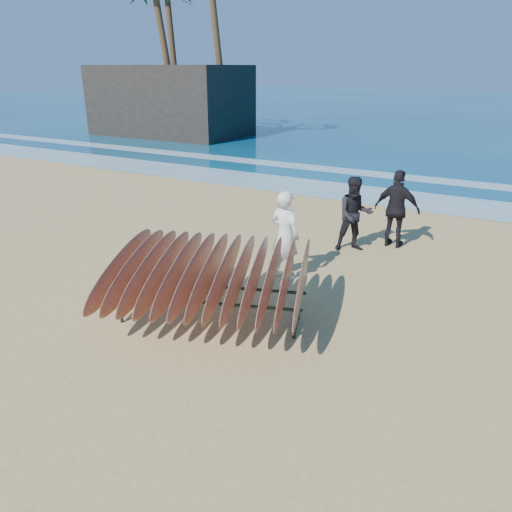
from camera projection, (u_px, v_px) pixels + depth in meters
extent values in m
plane|color=tan|center=(233.00, 322.00, 8.54)|extent=(120.00, 120.00, 0.00)
plane|color=navy|center=(511.00, 108.00, 53.04)|extent=(160.00, 160.00, 0.00)
plane|color=white|center=(394.00, 198.00, 16.63)|extent=(160.00, 160.00, 0.00)
plane|color=white|center=(419.00, 179.00, 19.46)|extent=(160.00, 160.00, 0.00)
cylinder|color=black|center=(121.00, 309.00, 8.45)|extent=(0.06, 0.06, 0.50)
cylinder|color=black|center=(294.00, 324.00, 7.96)|extent=(0.06, 0.06, 0.50)
cylinder|color=black|center=(136.00, 293.00, 9.05)|extent=(0.06, 0.06, 0.50)
cylinder|color=black|center=(299.00, 306.00, 8.55)|extent=(0.06, 0.06, 0.50)
cylinder|color=black|center=(204.00, 303.00, 8.11)|extent=(3.03, 1.13, 0.06)
cylinder|color=black|center=(215.00, 286.00, 8.71)|extent=(3.03, 1.13, 0.06)
cylinder|color=black|center=(130.00, 309.00, 8.81)|extent=(0.26, 0.63, 0.04)
cylinder|color=black|center=(296.00, 324.00, 8.31)|extent=(0.26, 0.63, 0.04)
ellipsoid|color=maroon|center=(121.00, 267.00, 8.54)|extent=(1.04, 2.72, 0.97)
ellipsoid|color=maroon|center=(136.00, 268.00, 8.49)|extent=(1.04, 2.72, 0.97)
ellipsoid|color=maroon|center=(150.00, 269.00, 8.45)|extent=(1.04, 2.72, 0.97)
ellipsoid|color=maroon|center=(165.00, 270.00, 8.41)|extent=(1.04, 2.72, 0.97)
ellipsoid|color=maroon|center=(179.00, 271.00, 8.36)|extent=(1.04, 2.72, 0.97)
ellipsoid|color=maroon|center=(194.00, 273.00, 8.32)|extent=(1.04, 2.72, 0.97)
ellipsoid|color=maroon|center=(209.00, 274.00, 8.28)|extent=(1.04, 2.72, 0.97)
ellipsoid|color=maroon|center=(224.00, 275.00, 8.24)|extent=(1.04, 2.72, 0.97)
ellipsoid|color=maroon|center=(239.00, 276.00, 8.19)|extent=(1.04, 2.72, 0.97)
ellipsoid|color=maroon|center=(255.00, 277.00, 8.15)|extent=(1.04, 2.72, 0.97)
ellipsoid|color=maroon|center=(270.00, 278.00, 8.11)|extent=(1.04, 2.72, 0.97)
ellipsoid|color=maroon|center=(286.00, 279.00, 8.06)|extent=(1.04, 2.72, 0.97)
ellipsoid|color=maroon|center=(302.00, 280.00, 8.02)|extent=(1.04, 2.72, 0.97)
imported|color=white|center=(285.00, 235.00, 10.05)|extent=(0.73, 0.55, 1.82)
imported|color=black|center=(355.00, 214.00, 11.60)|extent=(1.08, 1.02, 1.76)
imported|color=black|center=(397.00, 209.00, 11.82)|extent=(1.12, 0.52, 1.86)
cube|color=#2D2823|center=(170.00, 101.00, 31.25)|extent=(9.43, 5.24, 4.19)
cylinder|color=brown|center=(167.00, 65.00, 28.34)|extent=(0.36, 1.94, 8.33)
cylinder|color=brown|center=(219.00, 62.00, 28.09)|extent=(0.36, 1.76, 8.67)
cylinder|color=brown|center=(174.00, 59.00, 31.27)|extent=(0.36, 1.10, 9.06)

